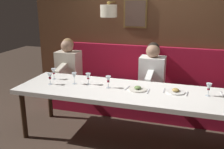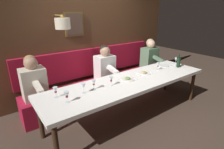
% 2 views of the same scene
% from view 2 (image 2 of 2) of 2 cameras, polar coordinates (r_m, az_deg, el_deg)
% --- Properties ---
extents(ground_plane, '(12.00, 12.00, 0.00)m').
position_cam_2_polar(ground_plane, '(3.54, 5.58, -13.03)').
color(ground_plane, '#423328').
extents(dining_table, '(0.90, 3.28, 0.74)m').
position_cam_2_polar(dining_table, '(3.22, 5.99, -2.80)').
color(dining_table, white).
rests_on(dining_table, ground_plane).
extents(banquette_bench, '(0.52, 3.48, 0.45)m').
position_cam_2_polar(banquette_bench, '(4.05, -2.72, -4.81)').
color(banquette_bench, maroon).
rests_on(banquette_bench, ground_plane).
extents(back_wall_panel, '(0.59, 4.68, 2.90)m').
position_cam_2_polar(back_wall_panel, '(4.20, -7.54, 12.14)').
color(back_wall_panel, '#51331E').
rests_on(back_wall_panel, ground_plane).
extents(diner_nearest, '(0.60, 0.40, 0.79)m').
position_cam_2_polar(diner_nearest, '(4.77, 12.15, 6.18)').
color(diner_nearest, '#567A5B').
rests_on(diner_nearest, banquette_bench).
extents(diner_near, '(0.60, 0.40, 0.79)m').
position_cam_2_polar(diner_near, '(3.85, -2.30, 3.27)').
color(diner_near, white).
rests_on(diner_near, banquette_bench).
extents(diner_middle, '(0.60, 0.40, 0.79)m').
position_cam_2_polar(diner_middle, '(3.31, -24.16, -1.48)').
color(diner_middle, beige).
rests_on(diner_middle, banquette_bench).
extents(place_setting_0, '(0.24, 0.31, 0.05)m').
position_cam_2_polar(place_setting_0, '(3.57, 10.41, 0.50)').
color(place_setting_0, white).
rests_on(place_setting_0, dining_table).
extents(place_setting_1, '(0.24, 0.31, 0.01)m').
position_cam_2_polar(place_setting_1, '(4.15, 16.37, 2.71)').
color(place_setting_1, white).
rests_on(place_setting_1, dining_table).
extents(place_setting_2, '(0.24, 0.32, 0.05)m').
position_cam_2_polar(place_setting_2, '(3.21, 5.09, -1.47)').
color(place_setting_2, silver).
rests_on(place_setting_2, dining_table).
extents(wine_glass_0, '(0.07, 0.07, 0.16)m').
position_cam_2_polar(wine_glass_0, '(2.80, -5.99, -2.64)').
color(wine_glass_0, silver).
rests_on(wine_glass_0, dining_table).
extents(wine_glass_1, '(0.07, 0.07, 0.16)m').
position_cam_2_polar(wine_glass_1, '(2.66, -17.87, -4.87)').
color(wine_glass_1, silver).
rests_on(wine_glass_1, dining_table).
extents(wine_glass_2, '(0.07, 0.07, 0.16)m').
position_cam_2_polar(wine_glass_2, '(2.48, -14.50, -6.40)').
color(wine_glass_2, silver).
rests_on(wine_glass_2, dining_table).
extents(wine_glass_3, '(0.07, 0.07, 0.16)m').
position_cam_2_polar(wine_glass_3, '(4.34, 20.06, 4.57)').
color(wine_glass_3, silver).
rests_on(wine_glass_3, dining_table).
extents(wine_glass_4, '(0.07, 0.07, 0.16)m').
position_cam_2_polar(wine_glass_4, '(3.81, 14.70, 3.06)').
color(wine_glass_4, silver).
rests_on(wine_glass_4, dining_table).
extents(wine_glass_5, '(0.07, 0.07, 0.16)m').
position_cam_2_polar(wine_glass_5, '(2.69, -9.25, -3.76)').
color(wine_glass_5, silver).
rests_on(wine_glass_5, dining_table).
extents(wine_glass_6, '(0.07, 0.07, 0.16)m').
position_cam_2_polar(wine_glass_6, '(2.92, -0.29, -1.54)').
color(wine_glass_6, silver).
rests_on(wine_glass_6, dining_table).
extents(wine_bottle, '(0.08, 0.08, 0.30)m').
position_cam_2_polar(wine_bottle, '(4.14, 20.75, 3.76)').
color(wine_bottle, black).
rests_on(wine_bottle, dining_table).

